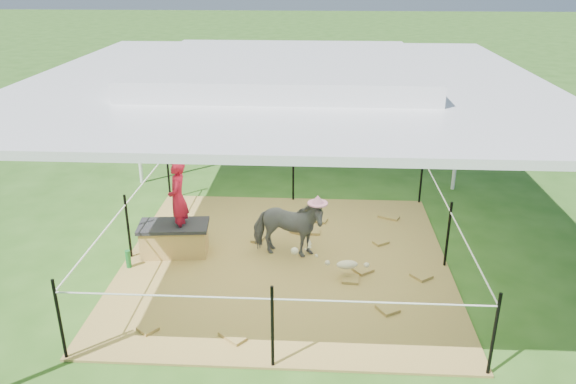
# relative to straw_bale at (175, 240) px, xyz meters

# --- Properties ---
(ground) EXTENTS (90.00, 90.00, 0.00)m
(ground) POSITION_rel_straw_bale_xyz_m (1.63, -0.14, -0.24)
(ground) COLOR #2D5919
(ground) RESTS_ON ground
(hay_patch) EXTENTS (4.60, 4.60, 0.03)m
(hay_patch) POSITION_rel_straw_bale_xyz_m (1.63, -0.14, -0.22)
(hay_patch) COLOR brown
(hay_patch) RESTS_ON ground
(canopy_tent) EXTENTS (6.30, 6.30, 2.90)m
(canopy_tent) POSITION_rel_straw_bale_xyz_m (1.63, -0.14, 2.45)
(canopy_tent) COLOR silver
(canopy_tent) RESTS_ON ground
(rope_fence) EXTENTS (4.54, 4.54, 1.00)m
(rope_fence) POSITION_rel_straw_bale_xyz_m (1.63, -0.14, 0.41)
(rope_fence) COLOR black
(rope_fence) RESTS_ON ground
(straw_bale) EXTENTS (0.98, 0.56, 0.42)m
(straw_bale) POSITION_rel_straw_bale_xyz_m (0.00, 0.00, 0.00)
(straw_bale) COLOR #B28341
(straw_bale) RESTS_ON hay_patch
(dark_cloth) EXTENTS (1.05, 0.62, 0.05)m
(dark_cloth) POSITION_rel_straw_bale_xyz_m (0.00, 0.00, 0.23)
(dark_cloth) COLOR black
(dark_cloth) RESTS_ON straw_bale
(woman) EXTENTS (0.31, 0.43, 1.12)m
(woman) POSITION_rel_straw_bale_xyz_m (0.10, 0.00, 0.77)
(woman) COLOR red
(woman) RESTS_ON straw_bale
(green_bottle) EXTENTS (0.08, 0.08, 0.26)m
(green_bottle) POSITION_rel_straw_bale_xyz_m (-0.55, -0.45, -0.08)
(green_bottle) COLOR #186F2B
(green_bottle) RESTS_ON hay_patch
(pony) EXTENTS (1.12, 0.63, 0.90)m
(pony) POSITION_rel_straw_bale_xyz_m (1.65, 0.01, 0.24)
(pony) COLOR #4D4C51
(pony) RESTS_ON hay_patch
(pink_hat) EXTENTS (0.28, 0.28, 0.13)m
(pink_hat) POSITION_rel_straw_bale_xyz_m (1.65, 0.01, 0.76)
(pink_hat) COLOR pink
(pink_hat) RESTS_ON pony
(foal) EXTENTS (0.90, 0.58, 0.47)m
(foal) POSITION_rel_straw_bale_xyz_m (2.49, -0.57, 0.03)
(foal) COLOR #CBB594
(foal) RESTS_ON hay_patch
(trash_barrel) EXTENTS (0.72, 0.72, 0.92)m
(trash_barrel) POSITION_rel_straw_bale_xyz_m (5.13, 6.28, 0.22)
(trash_barrel) COLOR #1933C0
(trash_barrel) RESTS_ON ground
(picnic_table_near) EXTENTS (2.03, 1.69, 0.73)m
(picnic_table_near) POSITION_rel_straw_bale_xyz_m (3.22, 8.38, 0.13)
(picnic_table_near) COLOR brown
(picnic_table_near) RESTS_ON ground
(picnic_table_far) EXTENTS (1.82, 1.48, 0.67)m
(picnic_table_far) POSITION_rel_straw_bale_xyz_m (6.74, 9.44, 0.10)
(picnic_table_far) COLOR brown
(picnic_table_far) RESTS_ON ground
(distant_person) EXTENTS (0.59, 0.47, 1.18)m
(distant_person) POSITION_rel_straw_bale_xyz_m (4.53, 7.95, 0.35)
(distant_person) COLOR blue
(distant_person) RESTS_ON ground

